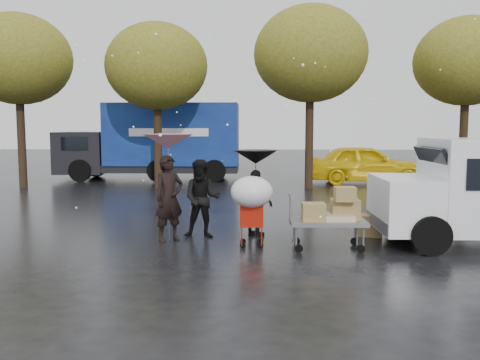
{
  "coord_description": "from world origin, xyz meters",
  "views": [
    {
      "loc": [
        0.35,
        -10.12,
        2.44
      ],
      "look_at": [
        0.03,
        1.0,
        1.27
      ],
      "focal_mm": 38.0,
      "sensor_mm": 36.0,
      "label": 1
    }
  ],
  "objects_px": {
    "person_black": "(256,203)",
    "blue_truck": "(155,142)",
    "vendor_cart": "(332,213)",
    "yellow_taxi": "(366,164)",
    "shopping_cart": "(252,196)",
    "person_pink": "(169,198)"
  },
  "relations": [
    {
      "from": "person_black",
      "to": "blue_truck",
      "type": "height_order",
      "value": "blue_truck"
    },
    {
      "from": "vendor_cart",
      "to": "blue_truck",
      "type": "bearing_deg",
      "value": 114.64
    },
    {
      "from": "yellow_taxi",
      "to": "shopping_cart",
      "type": "bearing_deg",
      "value": 160.17
    },
    {
      "from": "person_pink",
      "to": "blue_truck",
      "type": "height_order",
      "value": "blue_truck"
    },
    {
      "from": "person_black",
      "to": "yellow_taxi",
      "type": "xyz_separation_m",
      "value": [
        4.76,
        10.79,
        0.09
      ]
    },
    {
      "from": "person_black",
      "to": "vendor_cart",
      "type": "height_order",
      "value": "person_black"
    },
    {
      "from": "shopping_cart",
      "to": "blue_truck",
      "type": "height_order",
      "value": "blue_truck"
    },
    {
      "from": "shopping_cart",
      "to": "person_pink",
      "type": "bearing_deg",
      "value": 160.94
    },
    {
      "from": "vendor_cart",
      "to": "shopping_cart",
      "type": "height_order",
      "value": "shopping_cart"
    },
    {
      "from": "vendor_cart",
      "to": "yellow_taxi",
      "type": "bearing_deg",
      "value": 74.8
    },
    {
      "from": "shopping_cart",
      "to": "blue_truck",
      "type": "distance_m",
      "value": 14.16
    },
    {
      "from": "shopping_cart",
      "to": "yellow_taxi",
      "type": "distance_m",
      "value": 12.85
    },
    {
      "from": "person_black",
      "to": "yellow_taxi",
      "type": "relative_size",
      "value": 0.3
    },
    {
      "from": "person_black",
      "to": "vendor_cart",
      "type": "relative_size",
      "value": 0.98
    },
    {
      "from": "blue_truck",
      "to": "yellow_taxi",
      "type": "height_order",
      "value": "blue_truck"
    },
    {
      "from": "blue_truck",
      "to": "vendor_cart",
      "type": "bearing_deg",
      "value": -65.36
    },
    {
      "from": "shopping_cart",
      "to": "vendor_cart",
      "type": "bearing_deg",
      "value": -0.81
    },
    {
      "from": "person_black",
      "to": "yellow_taxi",
      "type": "distance_m",
      "value": 11.8
    },
    {
      "from": "blue_truck",
      "to": "shopping_cart",
      "type": "bearing_deg",
      "value": -71.24
    },
    {
      "from": "person_pink",
      "to": "yellow_taxi",
      "type": "height_order",
      "value": "person_pink"
    },
    {
      "from": "vendor_cart",
      "to": "person_pink",
      "type": "bearing_deg",
      "value": 169.36
    },
    {
      "from": "person_pink",
      "to": "shopping_cart",
      "type": "relative_size",
      "value": 1.25
    }
  ]
}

